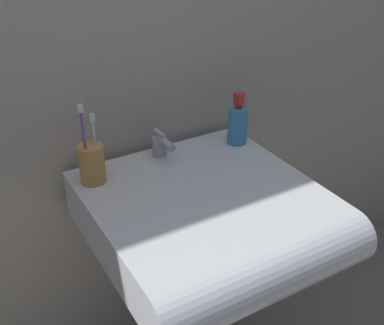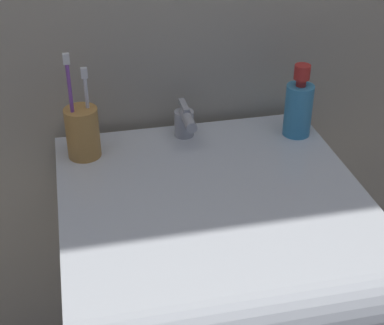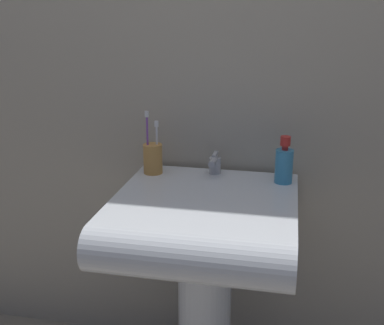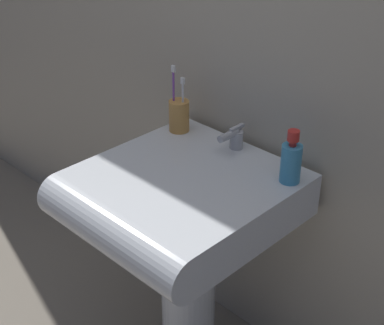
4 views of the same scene
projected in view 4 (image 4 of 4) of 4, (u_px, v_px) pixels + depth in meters
name	position (u px, v px, depth m)	size (l,w,h in m)	color
sink_pedestal	(188.00, 292.00, 1.84)	(0.17, 0.17, 0.61)	white
sink_basin	(175.00, 201.00, 1.63)	(0.54, 0.58, 0.13)	white
faucet	(234.00, 138.00, 1.74)	(0.04, 0.10, 0.07)	#B7B7BC
toothbrush_cup	(179.00, 115.00, 1.84)	(0.06, 0.06, 0.21)	#D19347
soap_bottle	(291.00, 161.00, 1.57)	(0.06, 0.06, 0.15)	#3F99CC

